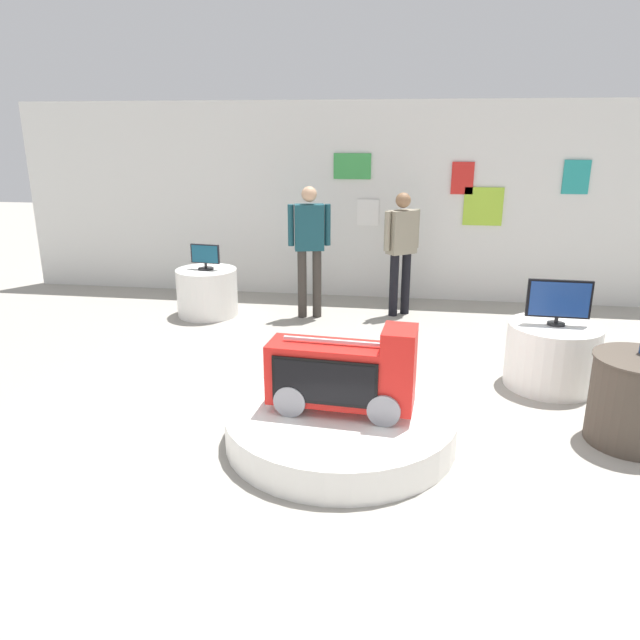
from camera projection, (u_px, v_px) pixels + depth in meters
ground_plane at (374, 441)px, 4.97m from camera, size 30.00×30.00×0.00m
back_wall_display at (397, 203)px, 8.81m from camera, size 11.52×0.13×2.85m
main_display_pedestal at (340, 426)px, 4.94m from camera, size 1.87×1.87×0.27m
novelty_firetruck_tv at (343, 377)px, 4.80m from camera, size 1.19×0.49×0.74m
display_pedestal_left_rear at (207, 292)px, 8.26m from camera, size 0.82×0.82×0.64m
tv_on_left_rear at (205, 256)px, 8.10m from camera, size 0.41×0.21×0.34m
display_pedestal_center_rear at (552, 355)px, 5.96m from camera, size 0.89×0.89×0.64m
tv_on_center_rear at (559, 300)px, 5.78m from camera, size 0.60×0.17×0.45m
side_table_round at (635, 399)px, 4.86m from camera, size 0.73×0.73×0.74m
shopper_browsing_near_truck at (401, 245)px, 8.07m from camera, size 0.46×0.39×1.66m
shopper_browsing_rear at (309, 242)px, 7.94m from camera, size 0.55×0.28×1.75m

